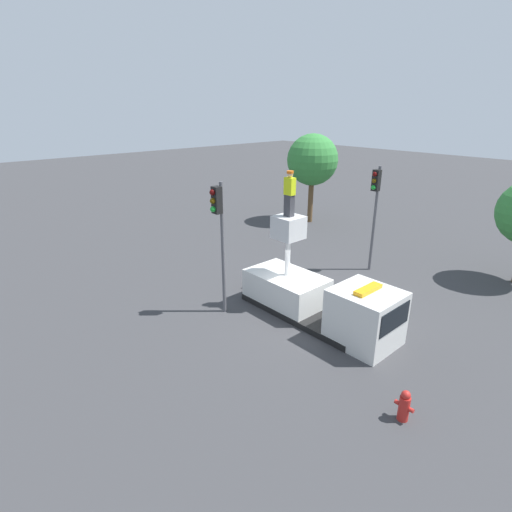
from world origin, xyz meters
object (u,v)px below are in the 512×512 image
at_px(bucket_truck, 318,300).
at_px(tree_right_bg, 312,160).
at_px(worker, 290,194).
at_px(traffic_cone_rear, 249,282).
at_px(traffic_light_pole, 219,224).
at_px(traffic_light_across, 375,199).
at_px(fire_hydrant, 404,406).

distance_m(bucket_truck, tree_right_bg, 14.64).
height_order(worker, traffic_cone_rear, worker).
xyz_separation_m(bucket_truck, tree_right_bg, (-9.51, 10.56, 3.50)).
distance_m(bucket_truck, worker, 4.21).
bearing_deg(traffic_light_pole, traffic_cone_rear, 112.73).
height_order(bucket_truck, traffic_light_across, traffic_light_across).
height_order(bucket_truck, traffic_cone_rear, bucket_truck).
relative_size(bucket_truck, traffic_light_across, 1.25).
bearing_deg(traffic_cone_rear, worker, 2.17).
bearing_deg(tree_right_bg, fire_hydrant, -41.79).
bearing_deg(bucket_truck, traffic_cone_rear, -178.74).
relative_size(worker, traffic_cone_rear, 2.47).
height_order(traffic_light_pole, traffic_cone_rear, traffic_light_pole).
xyz_separation_m(traffic_light_across, traffic_cone_rear, (-2.40, -5.94, -3.38)).
bearing_deg(bucket_truck, worker, 180.00).
height_order(traffic_light_across, traffic_cone_rear, traffic_light_across).
relative_size(worker, fire_hydrant, 1.89).
xyz_separation_m(traffic_light_across, fire_hydrant, (6.53, -8.27, -3.26)).
distance_m(traffic_light_across, fire_hydrant, 11.03).
xyz_separation_m(traffic_light_pole, traffic_light_across, (1.43, 8.27, -0.05)).
relative_size(traffic_light_pole, traffic_light_across, 1.01).
bearing_deg(traffic_light_across, worker, -91.26).
relative_size(traffic_cone_rear, tree_right_bg, 0.11).
xyz_separation_m(traffic_light_pole, fire_hydrant, (7.96, -0.00, -3.31)).
bearing_deg(bucket_truck, tree_right_bg, 132.01).
xyz_separation_m(worker, fire_hydrant, (6.66, -2.41, -4.30)).
bearing_deg(traffic_cone_rear, bucket_truck, 1.26).
height_order(traffic_light_pole, traffic_light_across, traffic_light_pole).
bearing_deg(worker, fire_hydrant, -19.92).
bearing_deg(traffic_light_pole, worker, 61.68).
bearing_deg(fire_hydrant, traffic_light_pole, 179.98).
relative_size(fire_hydrant, tree_right_bg, 0.15).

